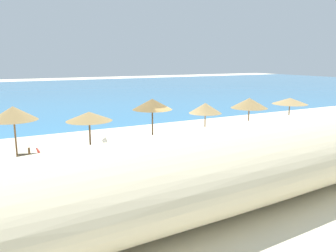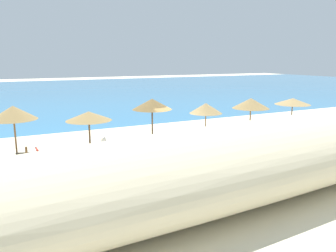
{
  "view_description": "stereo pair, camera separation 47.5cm",
  "coord_description": "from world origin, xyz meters",
  "px_view_note": "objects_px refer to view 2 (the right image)",
  "views": [
    {
      "loc": [
        -9.16,
        -16.73,
        5.2
      ],
      "look_at": [
        0.01,
        0.56,
        1.27
      ],
      "focal_mm": 35.74,
      "sensor_mm": 36.0,
      "label": 1
    },
    {
      "loc": [
        -8.74,
        -16.94,
        5.2
      ],
      "look_at": [
        0.01,
        0.56,
        1.27
      ],
      "focal_mm": 35.74,
      "sensor_mm": 36.0,
      "label": 2
    }
  ],
  "objects_px": {
    "beach_umbrella_5": "(293,101)",
    "lounge_chair_4": "(156,147)",
    "beach_umbrella_4": "(251,103)",
    "lounge_chair_0": "(30,161)",
    "beach_umbrella_1": "(89,116)",
    "beach_umbrella_2": "(152,104)",
    "lounge_chair_2": "(97,150)",
    "lounge_chair_3": "(300,127)",
    "wooden_signpost": "(28,164)",
    "beach_umbrella_0": "(13,113)",
    "lounge_chair_1": "(213,141)",
    "beach_umbrella_3": "(206,108)"
  },
  "relations": [
    {
      "from": "beach_umbrella_4",
      "to": "lounge_chair_0",
      "type": "height_order",
      "value": "beach_umbrella_4"
    },
    {
      "from": "beach_umbrella_1",
      "to": "lounge_chair_2",
      "type": "bearing_deg",
      "value": -84.43
    },
    {
      "from": "beach_umbrella_1",
      "to": "lounge_chair_4",
      "type": "height_order",
      "value": "beach_umbrella_1"
    },
    {
      "from": "beach_umbrella_4",
      "to": "beach_umbrella_5",
      "type": "xyz_separation_m",
      "value": [
        4.13,
        0.21,
        -0.12
      ]
    },
    {
      "from": "beach_umbrella_4",
      "to": "lounge_chair_2",
      "type": "relative_size",
      "value": 1.57
    },
    {
      "from": "lounge_chair_3",
      "to": "lounge_chair_1",
      "type": "bearing_deg",
      "value": 110.26
    },
    {
      "from": "beach_umbrella_4",
      "to": "lounge_chair_1",
      "type": "distance_m",
      "value": 4.96
    },
    {
      "from": "beach_umbrella_5",
      "to": "lounge_chair_4",
      "type": "xyz_separation_m",
      "value": [
        -11.87,
        -1.53,
        -1.7
      ]
    },
    {
      "from": "lounge_chair_3",
      "to": "lounge_chair_2",
      "type": "bearing_deg",
      "value": 103.56
    },
    {
      "from": "beach_umbrella_5",
      "to": "wooden_signpost",
      "type": "bearing_deg",
      "value": -168.12
    },
    {
      "from": "beach_umbrella_1",
      "to": "beach_umbrella_5",
      "type": "height_order",
      "value": "beach_umbrella_1"
    },
    {
      "from": "lounge_chair_0",
      "to": "beach_umbrella_5",
      "type": "bearing_deg",
      "value": -89.75
    },
    {
      "from": "lounge_chair_0",
      "to": "wooden_signpost",
      "type": "distance_m",
      "value": 2.61
    },
    {
      "from": "beach_umbrella_1",
      "to": "beach_umbrella_5",
      "type": "distance_m",
      "value": 15.14
    },
    {
      "from": "beach_umbrella_3",
      "to": "beach_umbrella_0",
      "type": "bearing_deg",
      "value": 178.35
    },
    {
      "from": "beach_umbrella_4",
      "to": "lounge_chair_4",
      "type": "bearing_deg",
      "value": -170.31
    },
    {
      "from": "beach_umbrella_1",
      "to": "lounge_chair_0",
      "type": "relative_size",
      "value": 1.69
    },
    {
      "from": "beach_umbrella_2",
      "to": "lounge_chair_2",
      "type": "xyz_separation_m",
      "value": [
        -3.49,
        -0.69,
        -2.16
      ]
    },
    {
      "from": "beach_umbrella_4",
      "to": "wooden_signpost",
      "type": "distance_m",
      "value": 14.98
    },
    {
      "from": "beach_umbrella_1",
      "to": "lounge_chair_4",
      "type": "relative_size",
      "value": 1.5
    },
    {
      "from": "beach_umbrella_1",
      "to": "lounge_chair_0",
      "type": "xyz_separation_m",
      "value": [
        -3.21,
        -1.42,
        -1.72
      ]
    },
    {
      "from": "beach_umbrella_2",
      "to": "lounge_chair_2",
      "type": "height_order",
      "value": "beach_umbrella_2"
    },
    {
      "from": "beach_umbrella_2",
      "to": "lounge_chair_0",
      "type": "relative_size",
      "value": 2.02
    },
    {
      "from": "beach_umbrella_0",
      "to": "lounge_chair_1",
      "type": "height_order",
      "value": "beach_umbrella_0"
    },
    {
      "from": "beach_umbrella_5",
      "to": "lounge_chair_4",
      "type": "height_order",
      "value": "beach_umbrella_5"
    },
    {
      "from": "beach_umbrella_2",
      "to": "lounge_chair_2",
      "type": "distance_m",
      "value": 4.16
    },
    {
      "from": "lounge_chair_0",
      "to": "lounge_chair_1",
      "type": "bearing_deg",
      "value": -97.62
    },
    {
      "from": "beach_umbrella_4",
      "to": "lounge_chair_2",
      "type": "xyz_separation_m",
      "value": [
        -10.91,
        -0.84,
        -1.76
      ]
    },
    {
      "from": "beach_umbrella_4",
      "to": "lounge_chair_2",
      "type": "bearing_deg",
      "value": -175.6
    },
    {
      "from": "lounge_chair_1",
      "to": "lounge_chair_3",
      "type": "distance_m",
      "value": 8.17
    },
    {
      "from": "lounge_chair_2",
      "to": "lounge_chair_4",
      "type": "relative_size",
      "value": 0.99
    },
    {
      "from": "lounge_chair_1",
      "to": "lounge_chair_2",
      "type": "height_order",
      "value": "lounge_chair_2"
    },
    {
      "from": "beach_umbrella_4",
      "to": "lounge_chair_4",
      "type": "distance_m",
      "value": 8.07
    },
    {
      "from": "beach_umbrella_5",
      "to": "beach_umbrella_4",
      "type": "bearing_deg",
      "value": -177.15
    },
    {
      "from": "lounge_chair_0",
      "to": "lounge_chair_1",
      "type": "distance_m",
      "value": 9.99
    },
    {
      "from": "beach_umbrella_1",
      "to": "lounge_chair_1",
      "type": "distance_m",
      "value": 7.27
    },
    {
      "from": "beach_umbrella_0",
      "to": "beach_umbrella_5",
      "type": "xyz_separation_m",
      "value": [
        18.85,
        0.14,
        -0.51
      ]
    },
    {
      "from": "beach_umbrella_0",
      "to": "lounge_chair_2",
      "type": "bearing_deg",
      "value": -13.35
    },
    {
      "from": "beach_umbrella_5",
      "to": "lounge_chair_2",
      "type": "bearing_deg",
      "value": -176.03
    },
    {
      "from": "beach_umbrella_4",
      "to": "lounge_chair_3",
      "type": "relative_size",
      "value": 1.56
    },
    {
      "from": "beach_umbrella_0",
      "to": "beach_umbrella_2",
      "type": "distance_m",
      "value": 7.31
    },
    {
      "from": "lounge_chair_2",
      "to": "beach_umbrella_4",
      "type": "bearing_deg",
      "value": -52.68
    },
    {
      "from": "beach_umbrella_4",
      "to": "beach_umbrella_5",
      "type": "height_order",
      "value": "beach_umbrella_4"
    },
    {
      "from": "lounge_chair_1",
      "to": "lounge_chair_4",
      "type": "relative_size",
      "value": 0.9
    },
    {
      "from": "lounge_chair_3",
      "to": "lounge_chair_0",
      "type": "bearing_deg",
      "value": 104.65
    },
    {
      "from": "lounge_chair_3",
      "to": "beach_umbrella_4",
      "type": "bearing_deg",
      "value": 91.17
    },
    {
      "from": "lounge_chair_0",
      "to": "wooden_signpost",
      "type": "relative_size",
      "value": 0.82
    },
    {
      "from": "beach_umbrella_4",
      "to": "lounge_chair_3",
      "type": "distance_m",
      "value": 4.35
    },
    {
      "from": "beach_umbrella_0",
      "to": "beach_umbrella_4",
      "type": "xyz_separation_m",
      "value": [
        14.72,
        -0.06,
        -0.39
      ]
    },
    {
      "from": "beach_umbrella_2",
      "to": "beach_umbrella_4",
      "type": "relative_size",
      "value": 1.14
    }
  ]
}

